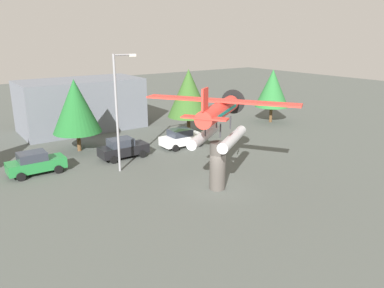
{
  "coord_description": "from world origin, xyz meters",
  "views": [
    {
      "loc": [
        -15.45,
        -18.63,
        10.34
      ],
      "look_at": [
        0.0,
        3.0,
        2.51
      ],
      "focal_mm": 35.15,
      "sensor_mm": 36.0,
      "label": 1
    }
  ],
  "objects": [
    {
      "name": "storefront_building",
      "position": [
        -1.53,
        22.0,
        2.77
      ],
      "size": [
        12.91,
        6.7,
        5.55
      ],
      "primitive_type": "cube",
      "color": "slate",
      "rests_on": "ground"
    },
    {
      "name": "tree_center_back",
      "position": [
        6.33,
        12.45,
        4.53
      ],
      "size": [
        4.33,
        4.33,
        6.95
      ],
      "color": "brown",
      "rests_on": "ground"
    },
    {
      "name": "ground_plane",
      "position": [
        0.0,
        0.0,
        0.0
      ],
      "size": [
        140.0,
        140.0,
        0.0
      ],
      "primitive_type": "plane",
      "color": "#4C514C"
    },
    {
      "name": "car_near_green",
      "position": [
        -9.47,
        10.28,
        0.88
      ],
      "size": [
        4.2,
        2.02,
        1.76
      ],
      "color": "#237A38",
      "rests_on": "ground"
    },
    {
      "name": "streetlight_primary",
      "position": [
        -3.81,
        7.13,
        5.13
      ],
      "size": [
        1.84,
        0.28,
        8.95
      ],
      "color": "gray",
      "rests_on": "ground"
    },
    {
      "name": "floatplane_monument",
      "position": [
        0.11,
        0.07,
        5.01
      ],
      "size": [
        7.07,
        9.27,
        4.0
      ],
      "rotation": [
        0.0,
        0.0,
        0.59
      ],
      "color": "silver",
      "rests_on": "display_pedestal"
    },
    {
      "name": "tree_far_east",
      "position": [
        18.24,
        12.11,
        4.11
      ],
      "size": [
        3.96,
        3.96,
        6.32
      ],
      "color": "brown",
      "rests_on": "ground"
    },
    {
      "name": "display_pedestal",
      "position": [
        0.0,
        0.0,
        1.67
      ],
      "size": [
        1.1,
        1.1,
        3.34
      ],
      "primitive_type": "cylinder",
      "color": "#4C4742",
      "rests_on": "ground"
    },
    {
      "name": "car_mid_black",
      "position": [
        -2.37,
        9.92,
        0.88
      ],
      "size": [
        4.2,
        2.02,
        1.76
      ],
      "color": "black",
      "rests_on": "ground"
    },
    {
      "name": "tree_east",
      "position": [
        -4.73,
        14.17,
        4.14
      ],
      "size": [
        4.29,
        4.29,
        6.53
      ],
      "color": "brown",
      "rests_on": "ground"
    },
    {
      "name": "car_far_white",
      "position": [
        3.59,
        9.71,
        0.88
      ],
      "size": [
        4.2,
        2.02,
        1.76
      ],
      "color": "white",
      "rests_on": "ground"
    }
  ]
}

